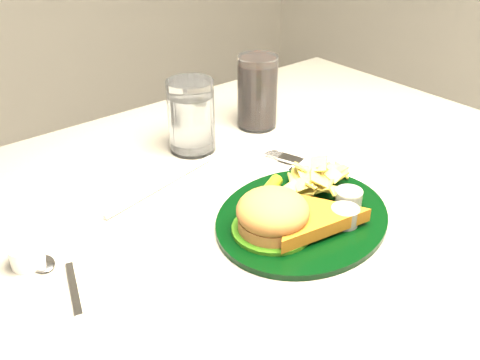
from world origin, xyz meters
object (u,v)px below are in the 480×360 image
(dinner_plate, at_px, (304,202))
(cola_glass, at_px, (257,92))
(fork_napkin, at_px, (322,178))
(water_glass, at_px, (191,116))

(dinner_plate, bearing_deg, cola_glass, 44.80)
(cola_glass, bearing_deg, fork_napkin, -104.58)
(cola_glass, xyz_separation_m, fork_napkin, (-0.06, -0.22, -0.06))
(dinner_plate, distance_m, water_glass, 0.27)
(fork_napkin, bearing_deg, cola_glass, 57.61)
(dinner_plate, relative_size, water_glass, 2.17)
(water_glass, xyz_separation_m, cola_glass, (0.15, 0.00, 0.01))
(dinner_plate, bearing_deg, water_glass, 72.86)
(water_glass, height_order, cola_glass, cola_glass)
(water_glass, bearing_deg, fork_napkin, -67.11)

